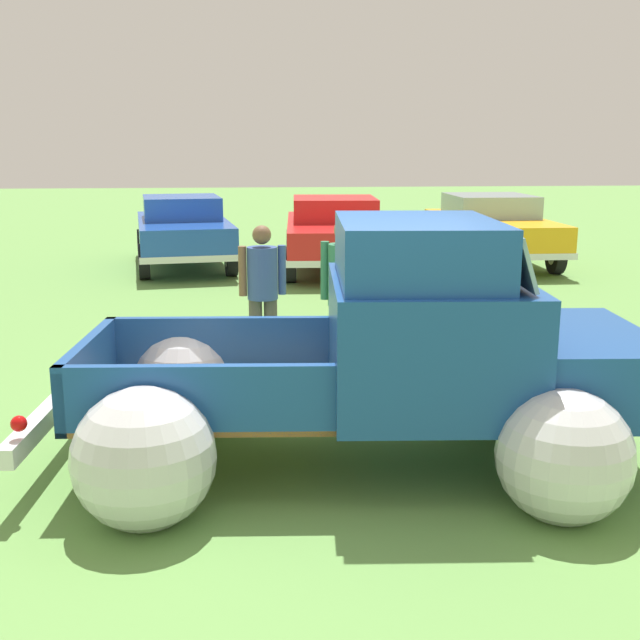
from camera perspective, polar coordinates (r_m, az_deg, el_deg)
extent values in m
plane|color=#609347|center=(6.20, 1.59, -10.50)|extent=(80.00, 80.00, 0.00)
cylinder|color=black|center=(7.09, 13.08, -4.51)|extent=(0.77, 0.27, 0.76)
cylinder|color=silver|center=(7.09, 13.08, -4.51)|extent=(0.36, 0.26, 0.34)
cylinder|color=black|center=(5.52, 17.52, -9.87)|extent=(0.77, 0.27, 0.76)
cylinder|color=silver|center=(5.52, 17.52, -9.87)|extent=(0.36, 0.26, 0.34)
cylinder|color=black|center=(6.95, -9.97, -4.72)|extent=(0.77, 0.27, 0.76)
cylinder|color=silver|center=(6.95, -9.97, -4.72)|extent=(0.36, 0.26, 0.34)
cylinder|color=black|center=(5.35, -12.77, -10.34)|extent=(0.77, 0.27, 0.76)
cylinder|color=silver|center=(5.35, -12.77, -10.34)|extent=(0.36, 0.26, 0.34)
sphere|color=silver|center=(6.98, -9.93, -4.12)|extent=(1.02, 1.02, 0.96)
sphere|color=silver|center=(5.28, -12.91, -9.96)|extent=(1.02, 1.02, 0.96)
cube|color=olive|center=(6.03, -7.48, -5.78)|extent=(2.15, 1.68, 0.04)
cube|color=#19478C|center=(6.66, -6.88, -1.90)|extent=(2.05, 0.22, 0.50)
cube|color=#19478C|center=(5.27, -8.39, -5.95)|extent=(2.05, 0.22, 0.50)
cube|color=#19478C|center=(5.93, 1.97, -3.66)|extent=(0.19, 1.54, 0.50)
cube|color=#19478C|center=(6.15, -16.72, -3.62)|extent=(0.19, 1.54, 0.50)
cube|color=#19478C|center=(5.94, 7.92, -1.51)|extent=(1.56, 1.80, 0.95)
cube|color=#19478C|center=(5.79, 7.16, 5.20)|extent=(1.25, 1.62, 0.45)
cube|color=#8CADB7|center=(5.92, 13.36, 4.93)|extent=(0.25, 1.47, 0.38)
cube|color=#19478C|center=(6.24, 17.44, -3.18)|extent=(1.36, 1.70, 0.55)
sphere|color=silver|center=(7.11, 13.04, -4.13)|extent=(0.98, 0.98, 0.92)
sphere|color=silver|center=(5.48, 17.64, -9.60)|extent=(0.98, 0.98, 0.92)
cube|color=silver|center=(6.33, -19.22, -6.28)|extent=(0.26, 1.98, 0.14)
cube|color=silver|center=(6.53, 21.75, -5.89)|extent=(0.26, 1.98, 0.14)
sphere|color=red|center=(6.99, -17.07, -2.79)|extent=(0.12, 0.12, 0.11)
sphere|color=red|center=(5.55, -21.43, -7.16)|extent=(0.12, 0.12, 0.11)
cylinder|color=black|center=(14.79, -6.60, 4.53)|extent=(0.29, 0.68, 0.66)
cylinder|color=silver|center=(14.79, -6.60, 4.53)|extent=(0.25, 0.32, 0.30)
cylinder|color=black|center=(14.68, -12.91, 4.23)|extent=(0.29, 0.68, 0.66)
cylinder|color=silver|center=(14.68, -12.91, 4.23)|extent=(0.25, 0.32, 0.30)
cylinder|color=black|center=(17.39, -7.67, 5.74)|extent=(0.29, 0.68, 0.66)
cylinder|color=silver|center=(17.39, -7.67, 5.74)|extent=(0.25, 0.32, 0.30)
cylinder|color=black|center=(17.30, -13.04, 5.49)|extent=(0.29, 0.68, 0.66)
cylinder|color=silver|center=(17.30, -13.04, 5.49)|extent=(0.25, 0.32, 0.30)
cube|color=blue|center=(15.97, -10.13, 6.39)|extent=(2.31, 4.33, 0.55)
cube|color=blue|center=(16.09, -10.23, 8.22)|extent=(1.73, 1.93, 0.45)
cube|color=silver|center=(18.01, -10.50, 6.27)|extent=(1.80, 0.36, 0.12)
cube|color=silver|center=(14.00, -9.56, 4.46)|extent=(1.80, 0.36, 0.12)
cylinder|color=black|center=(14.11, 4.93, 4.16)|extent=(0.24, 0.67, 0.66)
cylinder|color=silver|center=(14.11, 4.93, 4.16)|extent=(0.23, 0.31, 0.30)
cylinder|color=black|center=(14.01, -2.18, 4.14)|extent=(0.24, 0.67, 0.66)
cylinder|color=silver|center=(14.01, -2.18, 4.14)|extent=(0.23, 0.31, 0.30)
cylinder|color=black|center=(16.86, 3.82, 5.61)|extent=(0.24, 0.67, 0.66)
cylinder|color=silver|center=(16.86, 3.82, 5.61)|extent=(0.23, 0.31, 0.30)
cylinder|color=black|center=(16.78, -2.14, 5.60)|extent=(0.24, 0.67, 0.66)
cylinder|color=silver|center=(16.78, -2.14, 5.60)|extent=(0.23, 0.31, 0.30)
cube|color=red|center=(15.37, 1.10, 6.34)|extent=(2.12, 4.48, 0.55)
cube|color=red|center=(15.49, 1.07, 8.25)|extent=(1.73, 1.93, 0.45)
cube|color=silver|center=(17.53, 0.73, 6.31)|extent=(1.92, 0.21, 0.12)
cube|color=silver|center=(13.27, 1.57, 4.18)|extent=(1.92, 0.21, 0.12)
cylinder|color=black|center=(15.61, 17.10, 4.49)|extent=(0.20, 0.66, 0.66)
cylinder|color=silver|center=(15.61, 17.10, 4.49)|extent=(0.21, 0.30, 0.30)
cylinder|color=black|center=(15.05, 10.85, 4.53)|extent=(0.20, 0.66, 0.66)
cylinder|color=silver|center=(15.05, 10.85, 4.53)|extent=(0.21, 0.30, 0.30)
cylinder|color=black|center=(18.21, 13.86, 5.81)|extent=(0.20, 0.66, 0.66)
cylinder|color=silver|center=(18.21, 13.86, 5.81)|extent=(0.21, 0.30, 0.30)
cylinder|color=black|center=(17.73, 8.44, 5.86)|extent=(0.20, 0.66, 0.66)
cylinder|color=silver|center=(17.73, 8.44, 5.86)|extent=(0.21, 0.30, 0.30)
cube|color=#F2A819|center=(16.58, 12.56, 6.51)|extent=(1.91, 4.38, 0.55)
cube|color=#8CADB7|center=(16.70, 12.47, 8.29)|extent=(1.65, 1.84, 0.45)
cube|color=silver|center=(18.65, 10.58, 6.49)|extent=(1.94, 0.11, 0.12)
cube|color=silver|center=(14.59, 14.99, 4.54)|extent=(1.94, 0.11, 0.12)
cylinder|color=#4C4742|center=(7.97, 2.37, -1.93)|extent=(0.20, 0.20, 0.84)
cylinder|color=#4C4742|center=(8.03, 1.24, -1.80)|extent=(0.20, 0.20, 0.84)
cylinder|color=#2D724C|center=(7.85, 1.84, 3.36)|extent=(0.46, 0.46, 0.63)
cylinder|color=#2D724C|center=(7.76, 3.35, 3.48)|extent=(0.12, 0.12, 0.60)
cylinder|color=#2D724C|center=(7.93, 0.37, 3.69)|extent=(0.12, 0.12, 0.60)
sphere|color=#A87A56|center=(7.78, 1.87, 6.70)|extent=(0.31, 0.31, 0.23)
cylinder|color=#4C4742|center=(8.72, -3.67, -0.89)|extent=(0.17, 0.17, 0.77)
cylinder|color=#4C4742|center=(8.70, -4.77, -0.94)|extent=(0.17, 0.17, 0.77)
cylinder|color=#334C8C|center=(8.57, -4.29, 3.49)|extent=(0.38, 0.38, 0.58)
cylinder|color=#334C8C|center=(8.60, -2.84, 3.74)|extent=(0.10, 0.10, 0.55)
cylinder|color=brown|center=(8.54, -5.76, 3.63)|extent=(0.10, 0.10, 0.55)
sphere|color=brown|center=(8.51, -4.34, 6.32)|extent=(0.23, 0.23, 0.21)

